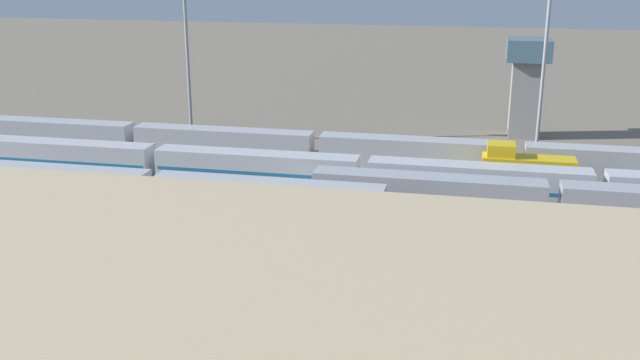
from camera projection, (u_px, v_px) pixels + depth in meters
ground_plane at (380, 210)px, 74.15m from camera, size 400.00×400.00×0.00m
track_bed_0 at (401, 158)px, 92.81m from camera, size 140.00×2.80×0.12m
track_bed_1 at (396, 169)px, 88.14m from camera, size 140.00×2.80×0.12m
track_bed_2 at (392, 181)px, 83.47m from camera, size 140.00×2.80×0.12m
track_bed_3 at (386, 194)px, 78.80m from camera, size 140.00×2.80×0.12m
track_bed_4 at (380, 209)px, 74.13m from camera, size 140.00×2.80×0.12m
track_bed_5 at (373, 226)px, 69.46m from camera, size 140.00×2.80×0.12m
track_bed_6 at (366, 246)px, 64.79m from camera, size 140.00×2.80×0.12m
track_bed_7 at (357, 269)px, 60.12m from camera, size 140.00×2.80×0.12m
track_bed_8 at (346, 295)px, 55.45m from camera, size 140.00×2.80×0.12m
train_on_track_2 at (525, 171)px, 79.94m from camera, size 10.00×3.00×5.00m
train_on_track_8 at (96, 243)px, 58.77m from camera, size 71.40×3.06×5.00m
train_on_track_3 at (344, 174)px, 79.13m from camera, size 139.00×3.06×4.40m
train_on_track_7 at (556, 256)px, 56.28m from camera, size 47.20×3.06×5.00m
train_on_track_1 at (403, 153)px, 87.38m from camera, size 114.80×3.00×4.40m
train_on_track_5 at (152, 192)px, 73.35m from camera, size 47.20×3.00×3.80m
light_mast_0 at (549, 9)px, 86.87m from camera, size 2.80×0.70×29.68m
light_mast_2 at (186, 21)px, 96.88m from camera, size 2.80×0.70×25.46m
maintenance_shed at (198, 354)px, 36.64m from camera, size 59.29×21.68×11.37m
control_tower at (526, 80)px, 101.69m from camera, size 6.00×6.00×13.80m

